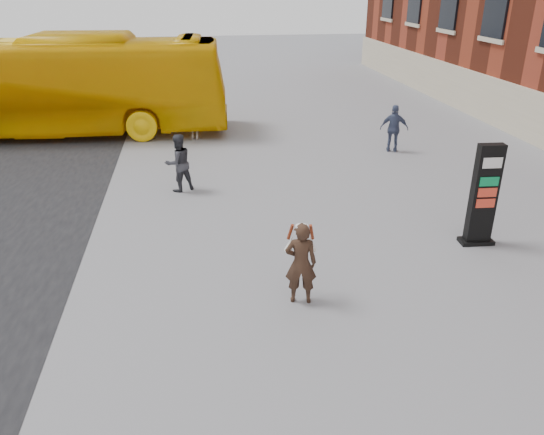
{
  "coord_description": "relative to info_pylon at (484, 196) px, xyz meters",
  "views": [
    {
      "loc": [
        -2.53,
        -8.61,
        5.35
      ],
      "look_at": [
        -1.16,
        0.42,
        1.25
      ],
      "focal_mm": 35.0,
      "sensor_mm": 36.0,
      "label": 1
    }
  ],
  "objects": [
    {
      "name": "ground",
      "position": [
        -3.54,
        -1.11,
        -1.13
      ],
      "size": [
        100.0,
        100.0,
        0.0
      ],
      "primitive_type": "plane",
      "color": "#9E9EA3"
    },
    {
      "name": "info_pylon",
      "position": [
        0.0,
        0.0,
        0.0
      ],
      "size": [
        0.75,
        0.41,
        2.27
      ],
      "rotation": [
        0.0,
        0.0,
        -0.06
      ],
      "color": "black",
      "rests_on": "ground"
    },
    {
      "name": "woman",
      "position": [
        -4.33,
        -1.68,
        -0.34
      ],
      "size": [
        0.65,
        0.61,
        1.56
      ],
      "rotation": [
        0.0,
        0.0,
        2.97
      ],
      "color": "#331F15",
      "rests_on": "ground"
    },
    {
      "name": "bus",
      "position": [
        -11.2,
        11.03,
        0.67
      ],
      "size": [
        13.15,
        3.92,
        3.61
      ],
      "primitive_type": "imported",
      "rotation": [
        0.0,
        0.0,
        1.5
      ],
      "color": "#F1B505",
      "rests_on": "road"
    },
    {
      "name": "pedestrian_a",
      "position": [
        -6.52,
        4.27,
        -0.34
      ],
      "size": [
        0.96,
        0.89,
        1.6
      ],
      "primitive_type": "imported",
      "rotation": [
        0.0,
        0.0,
        3.6
      ],
      "color": "#34353B",
      "rests_on": "ground"
    },
    {
      "name": "pedestrian_b",
      "position": [
        -5.97,
        9.48,
        -0.36
      ],
      "size": [
        1.16,
        0.99,
        1.56
      ],
      "primitive_type": "imported",
      "rotation": [
        0.0,
        0.0,
        2.64
      ],
      "color": "gray",
      "rests_on": "ground"
    },
    {
      "name": "pedestrian_c",
      "position": [
        0.62,
        6.9,
        -0.34
      ],
      "size": [
        1.0,
        0.67,
        1.59
      ],
      "primitive_type": "imported",
      "rotation": [
        0.0,
        0.0,
        2.81
      ],
      "color": "#424C6B",
      "rests_on": "ground"
    }
  ]
}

